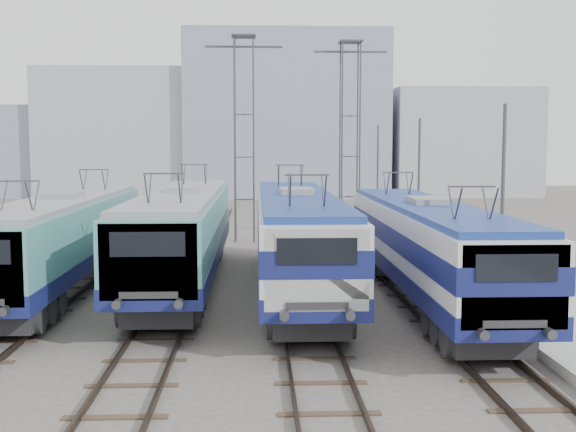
# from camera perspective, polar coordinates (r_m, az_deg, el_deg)

# --- Properties ---
(ground) EXTENTS (160.00, 160.00, 0.00)m
(ground) POSITION_cam_1_polar(r_m,az_deg,el_deg) (21.49, -4.40, -9.75)
(ground) COLOR #514C47
(platform) EXTENTS (4.00, 70.00, 0.30)m
(platform) POSITION_cam_1_polar(r_m,az_deg,el_deg) (30.74, 15.57, -4.98)
(platform) COLOR #9E9E99
(platform) RESTS_ON ground
(locomotive_far_left) EXTENTS (2.85, 17.99, 3.39)m
(locomotive_far_left) POSITION_cam_1_polar(r_m,az_deg,el_deg) (29.10, -17.36, -1.45)
(locomotive_far_left) COLOR #131952
(locomotive_far_left) RESTS_ON ground
(locomotive_center_left) EXTENTS (2.98, 18.81, 3.54)m
(locomotive_center_left) POSITION_cam_1_polar(r_m,az_deg,el_deg) (29.13, -8.33, -1.06)
(locomotive_center_left) COLOR #131952
(locomotive_center_left) RESTS_ON ground
(locomotive_center_right) EXTENTS (2.98, 18.86, 3.55)m
(locomotive_center_right) POSITION_cam_1_polar(r_m,az_deg,el_deg) (27.56, 0.70, -1.24)
(locomotive_center_right) COLOR #131952
(locomotive_center_right) RESTS_ON ground
(locomotive_far_right) EXTENTS (2.82, 17.84, 3.35)m
(locomotive_far_right) POSITION_cam_1_polar(r_m,az_deg,el_deg) (25.97, 10.96, -2.04)
(locomotive_far_right) COLOR #131952
(locomotive_far_right) RESTS_ON ground
(catenary_tower_west) EXTENTS (4.50, 1.20, 12.00)m
(catenary_tower_west) POSITION_cam_1_polar(r_m,az_deg,el_deg) (42.73, -3.48, 6.87)
(catenary_tower_west) COLOR #3F4247
(catenary_tower_west) RESTS_ON ground
(catenary_tower_east) EXTENTS (4.50, 1.20, 12.00)m
(catenary_tower_east) POSITION_cam_1_polar(r_m,az_deg,el_deg) (45.10, 4.91, 6.79)
(catenary_tower_east) COLOR #3F4247
(catenary_tower_east) RESTS_ON ground
(mast_front) EXTENTS (0.12, 0.12, 7.00)m
(mast_front) POSITION_cam_1_polar(r_m,az_deg,el_deg) (24.14, 16.56, 0.18)
(mast_front) COLOR #3F4247
(mast_front) RESTS_ON ground
(mast_mid) EXTENTS (0.12, 0.12, 7.00)m
(mast_mid) POSITION_cam_1_polar(r_m,az_deg,el_deg) (35.66, 10.28, 1.99)
(mast_mid) COLOR #3F4247
(mast_mid) RESTS_ON ground
(mast_rear) EXTENTS (0.12, 0.12, 7.00)m
(mast_rear) POSITION_cam_1_polar(r_m,az_deg,el_deg) (47.42, 7.09, 2.91)
(mast_rear) COLOR #3F4247
(mast_rear) RESTS_ON ground
(building_west) EXTENTS (18.00, 12.00, 14.00)m
(building_west) POSITION_cam_1_polar(r_m,az_deg,el_deg) (84.03, -12.65, 6.35)
(building_west) COLOR #969EA9
(building_west) RESTS_ON ground
(building_center) EXTENTS (22.00, 14.00, 18.00)m
(building_center) POSITION_cam_1_polar(r_m,az_deg,el_deg) (82.85, -0.21, 7.88)
(building_center) COLOR gray
(building_center) RESTS_ON ground
(building_east) EXTENTS (16.00, 12.00, 12.00)m
(building_east) POSITION_cam_1_polar(r_m,az_deg,el_deg) (85.93, 13.30, 5.65)
(building_east) COLOR #969EA9
(building_east) RESTS_ON ground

